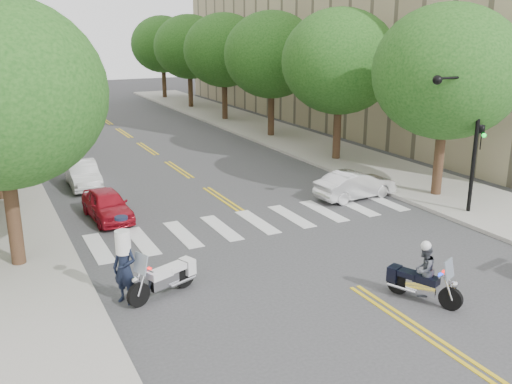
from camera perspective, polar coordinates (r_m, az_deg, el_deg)
ground at (r=17.43m, az=9.83°, el=-9.35°), size 140.00×140.00×0.00m
sidewalk_right at (r=40.11m, az=2.38°, el=5.71°), size 5.00×60.00×0.15m
tree_r_0 at (r=26.12m, az=18.55°, el=11.30°), size 6.40×6.40×8.45m
tree_r_1 at (r=32.29m, az=8.38°, el=12.77°), size 6.40×6.40×8.45m
tree_r_2 at (r=39.13m, az=1.55°, el=13.54°), size 6.40×6.40×8.45m
tree_r_3 at (r=46.35m, az=-3.22°, el=13.96°), size 6.40×6.40×8.45m
tree_r_4 at (r=53.78m, az=-6.70°, el=14.21°), size 6.40×6.40×8.45m
tree_r_5 at (r=61.36m, az=-9.34°, el=14.37°), size 6.40×6.40×8.45m
traffic_signal_pole at (r=23.83m, az=20.49°, el=6.24°), size 2.82×0.42×6.00m
motorcycle_police at (r=16.74m, az=16.24°, el=-7.88°), size 1.12×2.11×1.80m
motorcycle_parked at (r=16.76m, az=-8.85°, el=-8.39°), size 2.25×1.15×1.51m
officer_standing at (r=16.29m, az=-12.99°, el=-7.46°), size 0.84×0.89×2.05m
convertible at (r=25.84m, az=9.90°, el=0.72°), size 3.87×1.58×1.25m
parked_car_a at (r=23.49m, az=-14.67°, el=-1.23°), size 1.65×3.63×1.21m
parked_car_b at (r=28.50m, az=-16.93°, el=1.70°), size 1.40×3.79×1.24m
parked_car_c at (r=36.82m, az=-21.01°, el=4.53°), size 2.27×4.55×1.24m
parked_car_d at (r=37.91m, az=-19.52°, el=5.01°), size 2.09×4.44×1.25m
parked_car_e at (r=42.75m, az=-21.12°, el=6.14°), size 2.04×4.22×1.39m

